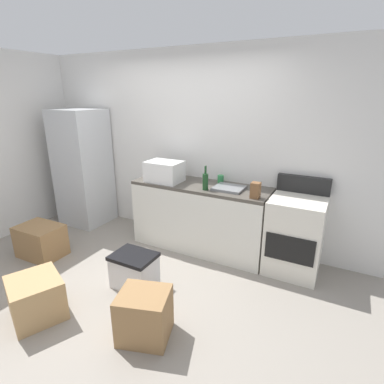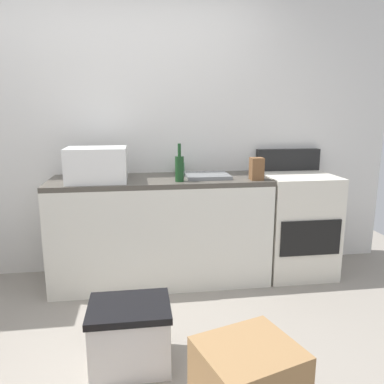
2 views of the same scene
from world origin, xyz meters
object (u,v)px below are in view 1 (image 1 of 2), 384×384
Objects in this scene: stove_oven at (295,234)px; storage_bin at (134,270)px; wine_bottle at (205,181)px; cardboard_box_large at (144,315)px; coffee_mug at (221,179)px; refrigerator at (83,168)px; knife_block at (255,190)px; cardboard_box_small at (41,241)px; microwave at (164,171)px; cardboard_box_medium at (36,298)px.

storage_bin is (-1.47, -1.13, -0.27)m from stove_oven.
stove_oven is 3.67× the size of wine_bottle.
coffee_mug is at bearing 92.89° from cardboard_box_large.
coffee_mug is at bearing 6.29° from refrigerator.
knife_block reaches higher than cardboard_box_small.
cardboard_box_small is 1.48m from storage_bin.
microwave reaches higher than knife_block.
refrigerator reaches higher than knife_block.
refrigerator reaches higher than coffee_mug.
microwave is 1.07× the size of cardboard_box_large.
knife_block is 0.42× the size of cardboard_box_large.
cardboard_box_large is 2.07m from cardboard_box_small.
wine_bottle is 0.38m from coffee_mug.
coffee_mug is (0.69, 0.29, -0.09)m from microwave.
coffee_mug is 2.47m from cardboard_box_small.
cardboard_box_medium is 1.04× the size of storage_bin.
wine_bottle is 1.31m from storage_bin.
refrigerator is 4.17× the size of cardboard_box_large.
wine_bottle is (0.64, -0.08, -0.03)m from microwave.
stove_oven is 1.93m from cardboard_box_large.
knife_block is (1.27, -0.09, -0.05)m from microwave.
wine_bottle reaches higher than stove_oven.
refrigerator is 9.99× the size of knife_block.
microwave is 0.96× the size of cardboard_box_medium.
storage_bin is (1.80, -1.08, -0.71)m from refrigerator.
coffee_mug is at bearing 65.69° from cardboard_box_medium.
coffee_mug is 2.01m from cardboard_box_large.
refrigerator is 2.26m from coffee_mug.
microwave is at bearing -176.64° from stove_oven.
cardboard_box_medium is (-0.96, -2.13, -0.75)m from coffee_mug.
microwave is at bearing 41.10° from cardboard_box_small.
refrigerator is at bearing 176.69° from wine_bottle.
knife_block is at bearing -33.63° from coffee_mug.
wine_bottle is 0.63m from knife_block.
refrigerator is 3.91× the size of microwave.
wine_bottle reaches higher than cardboard_box_small.
knife_block reaches higher than cardboard_box_medium.
coffee_mug is at bearing 83.12° from wine_bottle.
microwave is at bearing 116.39° from cardboard_box_large.
coffee_mug is (0.05, 0.37, -0.06)m from wine_bottle.
cardboard_box_medium reaches higher than storage_bin.
refrigerator is 3.21× the size of cardboard_box_small.
stove_oven is 2.39× the size of storage_bin.
microwave is 1.27m from knife_block.
stove_oven is at bearing 60.87° from cardboard_box_large.
coffee_mug is 0.22× the size of storage_bin.
cardboard_box_large is at bearing 14.05° from cardboard_box_medium.
cardboard_box_medium is at bearing -131.49° from knife_block.
storage_bin is (-0.39, -0.95, -0.82)m from wine_bottle.
coffee_mug is 2.46m from cardboard_box_medium.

